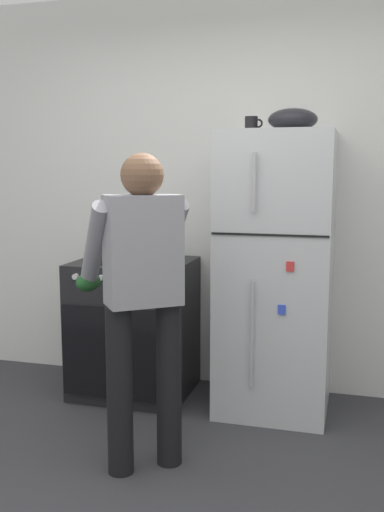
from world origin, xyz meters
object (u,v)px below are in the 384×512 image
Objects in this scene: refrigerator at (276,273)px; pepper_mill at (104,243)px; red_pot at (153,254)px; coffee_mug at (252,124)px; mixing_bowl at (293,120)px; stove_range at (134,328)px; person_cook at (141,285)px.

refrigerator is 1.28m from pepper_mill.
refrigerator is at bearing 3.58° from red_pot.
mixing_bowl is at bearing -10.99° from coffee_mug.
red_pot is at bearing -176.73° from mixing_bowl.
mixing_bowl is at bearing 0.21° from refrigerator.
stove_range is 0.54m from red_pot.
stove_range is 3.11× the size of mixing_bowl.
stove_range is at bearing -179.40° from refrigerator.
red_pot reaches higher than stove_range.
mixing_bowl reaches higher than person_cook.
coffee_mug reaches higher than stove_range.
refrigerator is 15.60× the size of coffee_mug.
red_pot is (-0.25, 0.89, 0.02)m from person_cook.
coffee_mug is at bearing 9.20° from red_pot.
red_pot is (-0.79, -0.05, 0.10)m from refrigerator.
refrigerator reaches higher than stove_range.
coffee_mug reaches higher than refrigerator.
mixing_bowl reaches higher than coffee_mug.
red_pot is 1.03m from coffee_mug.
red_pot is (0.16, -0.04, 0.52)m from stove_range.
stove_range is 5.59× the size of pepper_mill.
red_pot is 0.52m from pepper_mill.
mixing_bowl is at bearing 56.36° from person_cook.
pepper_mill is (-1.08, 0.15, -0.80)m from coffee_mug.
stove_range is (-0.95, -0.01, -0.42)m from refrigerator.
person_cook is at bearing -58.08° from pepper_mill.
pepper_mill is at bearing 144.96° from stove_range.
pepper_mill is (-0.30, 0.21, 0.55)m from stove_range.
coffee_mug is 1.35m from pepper_mill.
pepper_mill reaches higher than stove_range.
pepper_mill is 0.56× the size of mixing_bowl.
mixing_bowl is (0.08, 0.00, 0.94)m from refrigerator.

